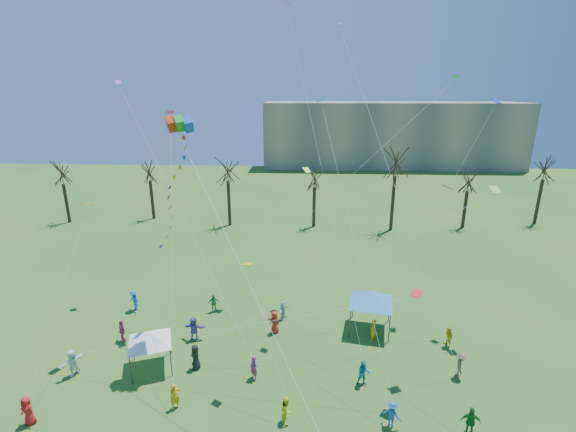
{
  "coord_description": "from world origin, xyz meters",
  "views": [
    {
      "loc": [
        2.14,
        -16.59,
        17.83
      ],
      "look_at": [
        1.07,
        5.0,
        11.0
      ],
      "focal_mm": 25.0,
      "sensor_mm": 36.0,
      "label": 1
    }
  ],
  "objects_px": {
    "distant_building": "(391,135)",
    "big_box_kite": "(178,195)",
    "canopy_tent_blue": "(372,297)",
    "canopy_tent_white": "(149,337)"
  },
  "relations": [
    {
      "from": "big_box_kite",
      "to": "canopy_tent_blue",
      "type": "bearing_deg",
      "value": 19.11
    },
    {
      "from": "big_box_kite",
      "to": "canopy_tent_white",
      "type": "distance_m",
      "value": 9.71
    },
    {
      "from": "distant_building",
      "to": "big_box_kite",
      "type": "distance_m",
      "value": 80.6
    },
    {
      "from": "distant_building",
      "to": "canopy_tent_blue",
      "type": "distance_m",
      "value": 72.84
    },
    {
      "from": "big_box_kite",
      "to": "canopy_tent_blue",
      "type": "relative_size",
      "value": 4.62
    },
    {
      "from": "big_box_kite",
      "to": "canopy_tent_blue",
      "type": "distance_m",
      "value": 16.24
    },
    {
      "from": "distant_building",
      "to": "canopy_tent_white",
      "type": "distance_m",
      "value": 82.3
    },
    {
      "from": "canopy_tent_white",
      "to": "canopy_tent_blue",
      "type": "xyz_separation_m",
      "value": [
        15.2,
        5.29,
        0.42
      ]
    },
    {
      "from": "distant_building",
      "to": "canopy_tent_blue",
      "type": "xyz_separation_m",
      "value": [
        -14.86,
        -71.15,
        -4.7
      ]
    },
    {
      "from": "distant_building",
      "to": "big_box_kite",
      "type": "relative_size",
      "value": 2.99
    }
  ]
}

